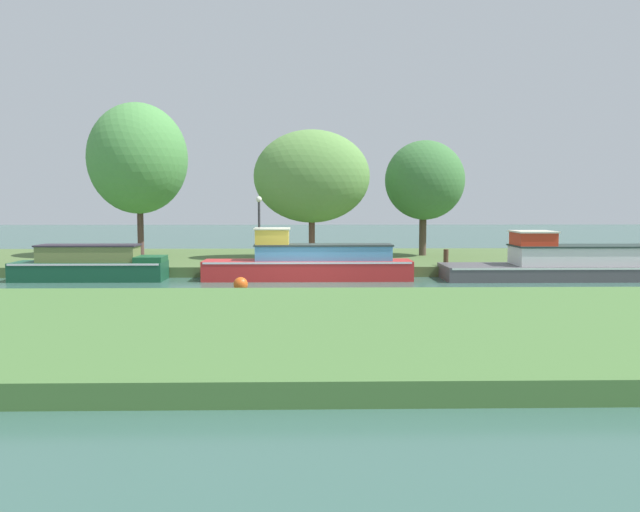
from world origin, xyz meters
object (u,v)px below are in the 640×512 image
(forest_barge, at_px, (91,265))
(willow_tree_right, at_px, (425,180))
(mooring_post_far, at_px, (346,259))
(channel_buoy, at_px, (241,284))
(mooring_post_near, at_px, (446,257))
(willow_tree_left, at_px, (138,159))
(lamp_post, at_px, (259,221))
(red_narrowboat, at_px, (310,263))
(willow_tree_centre, at_px, (312,176))
(slate_cruiser, at_px, (567,264))

(forest_barge, height_order, willow_tree_right, willow_tree_right)
(forest_barge, bearing_deg, mooring_post_far, 8.25)
(willow_tree_right, height_order, channel_buoy, willow_tree_right)
(willow_tree_right, distance_m, mooring_post_near, 5.54)
(willow_tree_left, bearing_deg, mooring_post_far, -27.85)
(willow_tree_right, bearing_deg, lamp_post, -156.20)
(willow_tree_left, height_order, willow_tree_right, willow_tree_left)
(red_narrowboat, distance_m, mooring_post_far, 2.02)
(willow_tree_right, height_order, mooring_post_far, willow_tree_right)
(lamp_post, xyz_separation_m, mooring_post_far, (3.54, -1.24, -1.47))
(willow_tree_left, height_order, mooring_post_far, willow_tree_left)
(lamp_post, distance_m, mooring_post_near, 7.75)
(willow_tree_centre, bearing_deg, forest_barge, -150.96)
(willow_tree_left, distance_m, mooring_post_far, 11.49)
(channel_buoy, bearing_deg, mooring_post_near, 30.44)
(willow_tree_centre, distance_m, mooring_post_near, 7.04)
(willow_tree_centre, distance_m, mooring_post_far, 4.84)
(willow_tree_right, bearing_deg, mooring_post_near, -89.21)
(mooring_post_far, xyz_separation_m, channel_buoy, (-3.74, -4.53, -0.43))
(red_narrowboat, distance_m, willow_tree_left, 11.08)
(slate_cruiser, distance_m, willow_tree_centre, 11.21)
(mooring_post_near, height_order, mooring_post_far, mooring_post_near)
(willow_tree_left, height_order, channel_buoy, willow_tree_left)
(willow_tree_left, bearing_deg, slate_cruiser, -19.81)
(willow_tree_left, xyz_separation_m, willow_tree_centre, (8.09, -1.79, -0.89))
(red_narrowboat, bearing_deg, slate_cruiser, 0.00)
(mooring_post_near, xyz_separation_m, mooring_post_far, (-3.98, 0.00, -0.05))
(red_narrowboat, bearing_deg, willow_tree_right, 47.71)
(lamp_post, relative_size, channel_buoy, 5.78)
(red_narrowboat, height_order, slate_cruiser, red_narrowboat)
(red_narrowboat, xyz_separation_m, lamp_post, (-2.07, 2.63, 1.51))
(slate_cruiser, xyz_separation_m, lamp_post, (-11.82, 2.63, 1.56))
(slate_cruiser, distance_m, willow_tree_right, 8.07)
(willow_tree_centre, xyz_separation_m, mooring_post_near, (5.32, -3.20, -3.32))
(slate_cruiser, xyz_separation_m, mooring_post_near, (-4.30, 1.39, 0.14))
(red_narrowboat, height_order, mooring_post_far, red_narrowboat)
(slate_cruiser, bearing_deg, forest_barge, 180.00)
(slate_cruiser, height_order, willow_tree_right, willow_tree_right)
(red_narrowboat, relative_size, slate_cruiser, 0.88)
(forest_barge, bearing_deg, willow_tree_right, 23.63)
(mooring_post_near, bearing_deg, slate_cruiser, -17.98)
(mooring_post_far, bearing_deg, willow_tree_right, 49.12)
(willow_tree_left, relative_size, channel_buoy, 14.92)
(willow_tree_centre, bearing_deg, red_narrowboat, -91.54)
(channel_buoy, bearing_deg, willow_tree_left, 120.92)
(willow_tree_left, xyz_separation_m, mooring_post_near, (13.42, -4.99, -4.21))
(lamp_post, bearing_deg, slate_cruiser, -12.55)
(channel_buoy, bearing_deg, mooring_post_far, 50.51)
(slate_cruiser, height_order, lamp_post, lamp_post)
(willow_tree_left, height_order, mooring_post_near, willow_tree_left)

